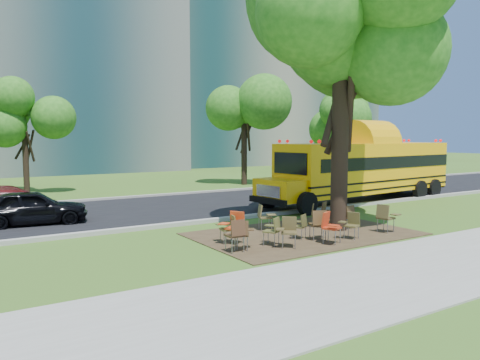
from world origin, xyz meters
TOP-DOWN VIEW (x-y plane):
  - ground at (0.00, 0.00)m, footprint 160.00×160.00m
  - sidewalk at (0.00, -5.00)m, footprint 60.00×4.00m
  - dirt_patch at (1.00, -0.50)m, footprint 7.00×4.50m
  - asphalt_road at (0.00, 7.00)m, footprint 80.00×8.00m
  - kerb_near at (0.00, 3.00)m, footprint 80.00×0.25m
  - kerb_far at (0.00, 11.10)m, footprint 80.00×0.25m
  - building_right at (24.00, 38.00)m, footprint 30.00×16.00m
  - bg_tree_2 at (-5.00, 16.00)m, footprint 4.80×4.80m
  - bg_tree_3 at (8.00, 14.00)m, footprint 5.60×5.60m
  - bg_tree_4 at (16.00, 13.00)m, footprint 5.00×5.00m
  - main_tree at (2.38, -0.61)m, footprint 7.20×7.20m
  - school_bus at (8.65, 3.99)m, footprint 11.82×3.65m
  - chair_0 at (-2.17, -1.43)m, footprint 0.62×0.55m
  - chair_1 at (-1.93, -1.33)m, footprint 0.74×0.59m
  - chair_2 at (-0.86, -1.31)m, footprint 0.57×0.70m
  - chair_3 at (-0.63, -1.72)m, footprint 0.76×0.60m
  - chair_4 at (0.72, -1.50)m, footprint 0.78×0.61m
  - chair_5 at (0.67, -2.01)m, footprint 0.65×0.75m
  - chair_6 at (1.71, -1.85)m, footprint 0.66×0.57m
  - chair_7 at (3.33, -1.80)m, footprint 0.64×0.64m
  - chair_8 at (-1.77, -0.36)m, footprint 0.50×0.63m
  - chair_9 at (-1.68, -0.53)m, footprint 0.80×0.65m
  - chair_10 at (0.18, 0.63)m, footprint 0.57×0.72m
  - chair_11 at (0.36, -1.06)m, footprint 0.54×0.65m
  - chair_12 at (2.12, 0.21)m, footprint 0.56×0.70m
  - chair_13 at (2.69, -0.74)m, footprint 0.57×0.55m
  - chair_14 at (2.87, 0.48)m, footprint 0.54×0.65m
  - black_car at (-6.21, 5.92)m, footprint 3.93×2.00m

SIDE VIEW (x-z plane):
  - ground at x=0.00m, z-range 0.00..0.00m
  - dirt_patch at x=1.00m, z-range 0.00..0.03m
  - sidewalk at x=0.00m, z-range 0.00..0.04m
  - asphalt_road at x=0.00m, z-range 0.00..0.04m
  - kerb_near at x=0.00m, z-range 0.00..0.14m
  - kerb_far at x=0.00m, z-range 0.00..0.14m
  - chair_11 at x=0.36m, z-range 0.09..0.89m
  - chair_14 at x=2.87m, z-range 0.09..0.90m
  - chair_12 at x=2.12m, z-range 0.10..0.92m
  - chair_6 at x=1.71m, z-range 0.10..0.94m
  - chair_2 at x=-0.86m, z-range 0.10..0.95m
  - chair_8 at x=-1.77m, z-range 0.10..0.96m
  - chair_13 at x=2.69m, z-range 0.10..0.96m
  - chair_1 at x=-1.93m, z-range 0.10..0.98m
  - chair_3 at x=-0.63m, z-range 0.10..0.99m
  - chair_10 at x=0.18m, z-range 0.11..1.00m
  - chair_0 at x=-2.17m, z-range 0.11..1.05m
  - chair_5 at x=0.67m, z-range 0.11..1.07m
  - chair_4 at x=0.72m, z-range 0.11..1.07m
  - chair_7 at x=3.33m, z-range 0.11..1.07m
  - chair_9 at x=-1.68m, z-range 0.11..1.08m
  - black_car at x=-6.21m, z-range 0.00..1.28m
  - school_bus at x=8.65m, z-range 0.22..3.07m
  - bg_tree_2 at x=-5.00m, z-range 0.90..7.52m
  - bg_tree_4 at x=16.00m, z-range 0.92..7.77m
  - bg_tree_3 at x=8.00m, z-range 1.11..8.95m
  - main_tree at x=2.38m, z-range 1.30..11.14m
  - building_right at x=24.00m, z-range 0.00..25.00m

